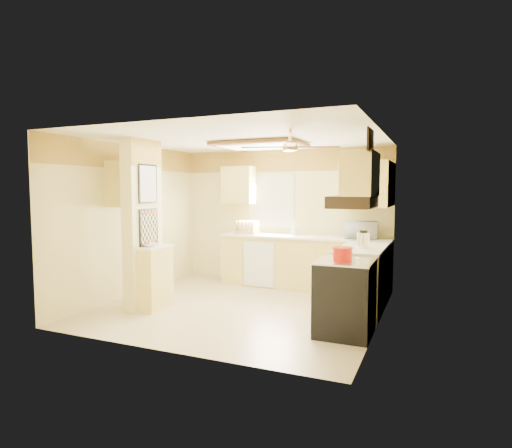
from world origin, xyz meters
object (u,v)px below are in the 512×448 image
at_px(stove, 345,297).
at_px(dutch_oven, 342,254).
at_px(microwave, 362,230).
at_px(bowl, 150,245).
at_px(kettle, 363,240).

height_order(stove, dutch_oven, dutch_oven).
bearing_deg(stove, dutch_oven, -120.13).
distance_m(microwave, bowl, 3.49).
bearing_deg(kettle, dutch_oven, -95.16).
distance_m(stove, kettle, 1.11).
xyz_separation_m(microwave, dutch_oven, (0.14, -2.21, -0.09)).
bearing_deg(microwave, dutch_oven, 88.44).
relative_size(stove, kettle, 3.54).
relative_size(stove, dutch_oven, 3.72).
height_order(microwave, bowl, microwave).
distance_m(microwave, kettle, 1.25).
distance_m(dutch_oven, kettle, 0.99).
distance_m(bowl, dutch_oven, 2.80).
bearing_deg(microwave, kettle, 95.25).
distance_m(bowl, kettle, 3.06).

